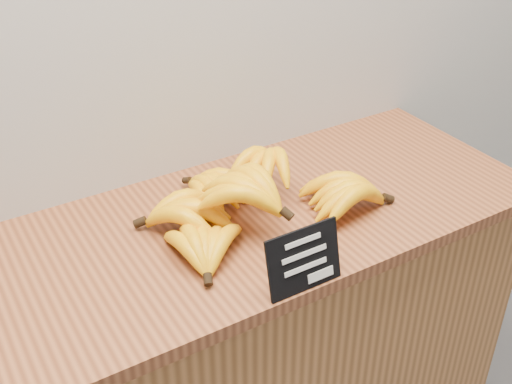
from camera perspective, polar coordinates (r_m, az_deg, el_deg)
The scene contains 4 objects.
counter at distance 1.69m, azimuth -0.91°, elevation -15.79°, with size 1.28×0.50×0.90m, color #AD6E37.
counter_top at distance 1.38m, azimuth -1.08°, elevation -2.75°, with size 1.32×0.54×0.03m, color brown.
chalkboard_sign at distance 1.16m, azimuth 4.29°, elevation -6.03°, with size 0.15×0.01×0.12m, color black.
banana_pile at distance 1.33m, azimuth -0.95°, elevation -0.80°, with size 0.55×0.39×0.13m.
Camera 1 is at (-0.63, 1.77, 1.70)m, focal length 45.00 mm.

